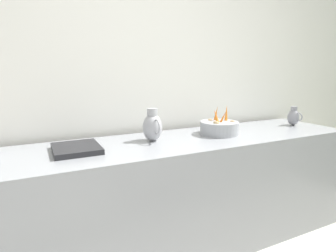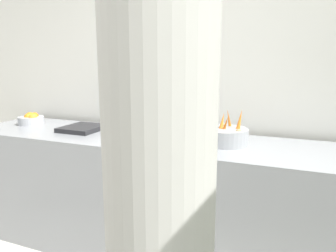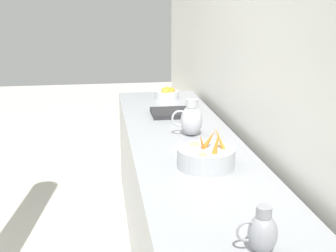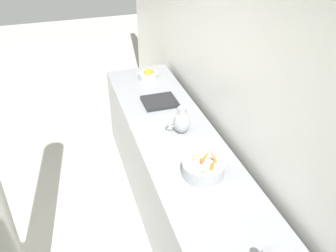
{
  "view_description": "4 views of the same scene",
  "coord_description": "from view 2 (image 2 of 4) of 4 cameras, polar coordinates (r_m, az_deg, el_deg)",
  "views": [
    {
      "loc": [
        0.39,
        -1.2,
        1.44
      ],
      "look_at": [
        -1.45,
        -0.29,
        1.04
      ],
      "focal_mm": 29.75,
      "sensor_mm": 36.0,
      "label": 1
    },
    {
      "loc": [
        0.59,
        0.66,
        1.45
      ],
      "look_at": [
        -1.43,
        -0.17,
        1.02
      ],
      "focal_mm": 33.69,
      "sensor_mm": 36.0,
      "label": 2
    },
    {
      "loc": [
        -0.93,
        2.57,
        1.84
      ],
      "look_at": [
        -1.34,
        -0.2,
        1.04
      ],
      "focal_mm": 49.08,
      "sensor_mm": 36.0,
      "label": 3
    },
    {
      "loc": [
        -0.58,
        2.23,
        2.77
      ],
      "look_at": [
        -1.37,
        -0.29,
        1.07
      ],
      "focal_mm": 39.48,
      "sensor_mm": 36.0,
      "label": 4
    }
  ],
  "objects": [
    {
      "name": "vegetable_colander",
      "position": [
        2.19,
        10.16,
        -1.71
      ],
      "size": [
        0.32,
        0.32,
        0.24
      ],
      "color": "#9EA0A5",
      "rests_on": "prep_counter"
    },
    {
      "name": "prep_counter",
      "position": [
        2.47,
        -1.69,
        -12.61
      ],
      "size": [
        0.74,
        3.25,
        0.92
      ],
      "primitive_type": "cube",
      "color": "gray",
      "rests_on": "ground_plane"
    },
    {
      "name": "counter_sink_basin",
      "position": [
        2.69,
        -15.13,
        -0.38
      ],
      "size": [
        0.34,
        0.3,
        0.04
      ],
      "primitive_type": "cube",
      "color": "#232326",
      "rests_on": "prep_counter"
    },
    {
      "name": "metal_pitcher_tall",
      "position": [
        2.4,
        -3.82,
        0.96
      ],
      "size": [
        0.21,
        0.15,
        0.25
      ],
      "color": "#A3A3A8",
      "rests_on": "prep_counter"
    },
    {
      "name": "tile_wall_left",
      "position": [
        2.58,
        13.14,
        11.92
      ],
      "size": [
        0.1,
        7.73,
        3.0
      ],
      "primitive_type": "cube",
      "color": "white",
      "rests_on": "ground_plane"
    },
    {
      "name": "support_column",
      "position": [
        0.67,
        -1.62,
        15.1
      ],
      "size": [
        0.25,
        0.25,
        3.0
      ],
      "primitive_type": "cylinder",
      "color": "#B2AFA8",
      "rests_on": "ground_plane"
    },
    {
      "name": "orange_bowl",
      "position": [
        3.11,
        -23.52,
        1.16
      ],
      "size": [
        0.22,
        0.22,
        0.11
      ],
      "color": "#ADAFB5",
      "rests_on": "prep_counter"
    }
  ]
}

